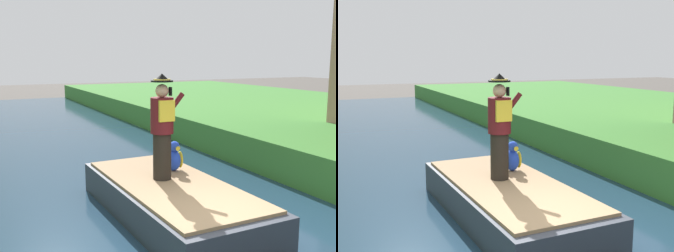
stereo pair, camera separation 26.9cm
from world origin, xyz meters
TOP-DOWN VIEW (x-y plane):
  - boat at (0.00, 1.79)m, footprint 1.89×4.24m
  - person_pirate at (-0.04, 2.04)m, footprint 0.61×0.42m
  - parrot_plush at (0.38, 2.43)m, footprint 0.36×0.35m

SIDE VIEW (x-z plane):
  - boat at x=0.00m, z-range 0.10..0.71m
  - parrot_plush at x=0.38m, z-range 0.67..1.24m
  - person_pirate at x=-0.04m, z-range 0.71..2.56m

